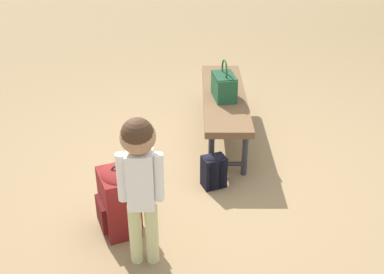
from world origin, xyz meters
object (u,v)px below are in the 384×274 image
Objects in this scene: backpack_small at (214,170)px; handbag at (224,85)px; child_standing at (140,171)px; backpack_large at (118,198)px; park_bench at (224,99)px.

handbag is at bearing -178.71° from backpack_small.
child_standing is at bearing -10.09° from handbag.
child_standing reaches higher than backpack_large.
handbag is 0.89m from backpack_small.
park_bench is 5.30× the size of backpack_small.
child_standing is 1.96× the size of backpack_large.
park_bench is 3.12× the size of backpack_large.
park_bench reaches higher than backpack_small.
backpack_small is at bearing 138.40° from backpack_large.
backpack_small is (-0.94, 0.33, -0.54)m from child_standing.
backpack_large is (1.44, -0.56, -0.31)m from handbag.
park_bench is 0.21m from handbag.
child_standing is 0.58m from backpack_large.
child_standing is (1.73, -0.31, 0.12)m from handbag.
handbag is 1.58m from backpack_large.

